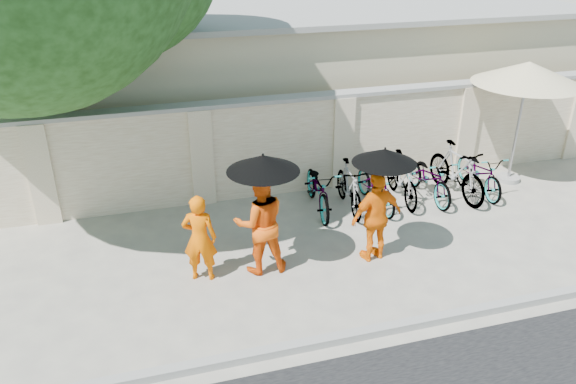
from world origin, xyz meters
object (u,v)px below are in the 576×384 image
object	(u,v)px
monk_right	(376,217)
patio_umbrella	(528,74)
monk_center	(260,223)
monk_left	(200,238)

from	to	relation	value
monk_right	patio_umbrella	xyz separation A→B (m)	(4.22, 2.12, 1.61)
monk_center	monk_right	bearing A→B (deg)	175.88
monk_left	patio_umbrella	distance (m)	7.59
monk_left	patio_umbrella	world-z (taller)	patio_umbrella
monk_center	patio_umbrella	xyz separation A→B (m)	(6.17, 1.93, 1.53)
monk_left	monk_right	size ratio (longest dim) A/B	0.92
monk_right	patio_umbrella	bearing A→B (deg)	-163.12
monk_left	patio_umbrella	size ratio (longest dim) A/B	0.51
monk_right	patio_umbrella	size ratio (longest dim) A/B	0.55
monk_right	patio_umbrella	distance (m)	4.99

